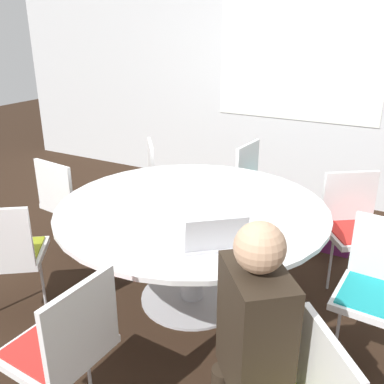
{
  "coord_description": "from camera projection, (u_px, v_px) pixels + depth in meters",
  "views": [
    {
      "loc": [
        1.28,
        -2.34,
        1.9
      ],
      "look_at": [
        0.0,
        0.0,
        0.85
      ],
      "focal_mm": 40.0,
      "sensor_mm": 36.0,
      "label": 1
    }
  ],
  "objects": [
    {
      "name": "handbag",
      "position": [
        330.0,
        236.0,
        3.8
      ],
      "size": [
        0.36,
        0.16,
        0.28
      ],
      "color": "#661E56",
      "rests_on": "ground_plane"
    },
    {
      "name": "chair_3",
      "position": [
        259.0,
        182.0,
        3.97
      ],
      "size": [
        0.46,
        0.47,
        0.87
      ],
      "rotation": [
        0.0,
        0.0,
        10.91
      ],
      "color": "white",
      "rests_on": "ground_plane"
    },
    {
      "name": "chair_6",
      "position": [
        6.0,
        250.0,
        2.78
      ],
      "size": [
        0.6,
        0.6,
        0.87
      ],
      "rotation": [
        0.0,
        0.0,
        13.19
      ],
      "color": "white",
      "rests_on": "ground_plane"
    },
    {
      "name": "chair_1",
      "position": [
        381.0,
        283.0,
        2.42
      ],
      "size": [
        0.47,
        0.45,
        0.87
      ],
      "rotation": [
        0.0,
        0.0,
        9.36
      ],
      "color": "white",
      "rests_on": "ground_plane"
    },
    {
      "name": "chair_2",
      "position": [
        355.0,
        221.0,
        3.18
      ],
      "size": [
        0.6,
        0.6,
        0.87
      ],
      "rotation": [
        0.0,
        0.0,
        10.04
      ],
      "color": "white",
      "rests_on": "ground_plane"
    },
    {
      "name": "conference_table",
      "position": [
        192.0,
        223.0,
        2.95
      ],
      "size": [
        1.84,
        1.84,
        0.75
      ],
      "color": "#B7B7BC",
      "rests_on": "ground_plane"
    },
    {
      "name": "cell_phone",
      "position": [
        248.0,
        230.0,
        2.55
      ],
      "size": [
        0.15,
        0.15,
        0.01
      ],
      "color": "black",
      "rests_on": "conference_table"
    },
    {
      "name": "wall_back",
      "position": [
        298.0,
        78.0,
        4.64
      ],
      "size": [
        8.0,
        0.07,
        2.7
      ],
      "color": "silver",
      "rests_on": "ground_plane"
    },
    {
      "name": "chair_5",
      "position": [
        69.0,
        198.0,
        3.6
      ],
      "size": [
        0.49,
        0.47,
        0.87
      ],
      "rotation": [
        0.0,
        0.0,
        12.44
      ],
      "color": "white",
      "rests_on": "ground_plane"
    },
    {
      "name": "laptop",
      "position": [
        214.0,
        240.0,
        2.33
      ],
      "size": [
        0.42,
        0.41,
        0.21
      ],
      "rotation": [
        0.0,
        0.0,
        3.84
      ],
      "color": "silver",
      "rests_on": "conference_table"
    },
    {
      "name": "chair_7",
      "position": [
        65.0,
        342.0,
        1.98
      ],
      "size": [
        0.44,
        0.46,
        0.87
      ],
      "rotation": [
        0.0,
        0.0,
        14.08
      ],
      "color": "white",
      "rests_on": "ground_plane"
    },
    {
      "name": "chair_4",
      "position": [
        165.0,
        177.0,
        4.1
      ],
      "size": [
        0.6,
        0.61,
        0.87
      ],
      "rotation": [
        0.0,
        0.0,
        11.65
      ],
      "color": "white",
      "rests_on": "ground_plane"
    },
    {
      "name": "ground_plane",
      "position": [
        192.0,
        298.0,
        3.18
      ],
      "size": [
        16.0,
        16.0,
        0.0
      ],
      "primitive_type": "plane",
      "color": "black"
    },
    {
      "name": "person_0",
      "position": [
        250.0,
        336.0,
        1.73
      ],
      "size": [
        0.4,
        0.42,
        1.22
      ],
      "rotation": [
        0.0,
        0.0,
        8.55
      ],
      "color": "#2D2319",
      "rests_on": "ground_plane"
    }
  ]
}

